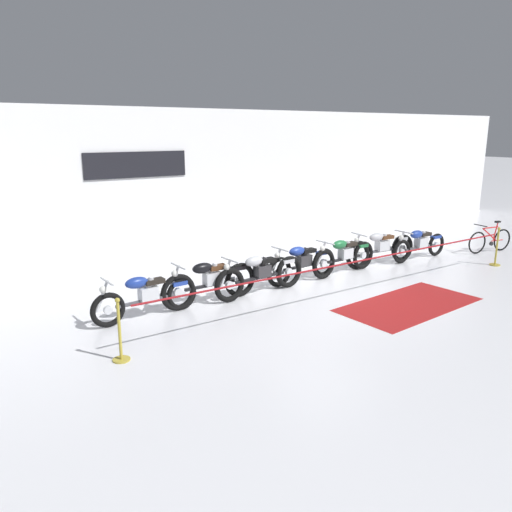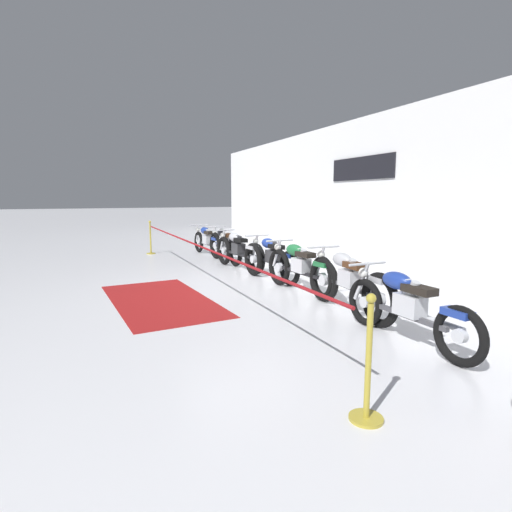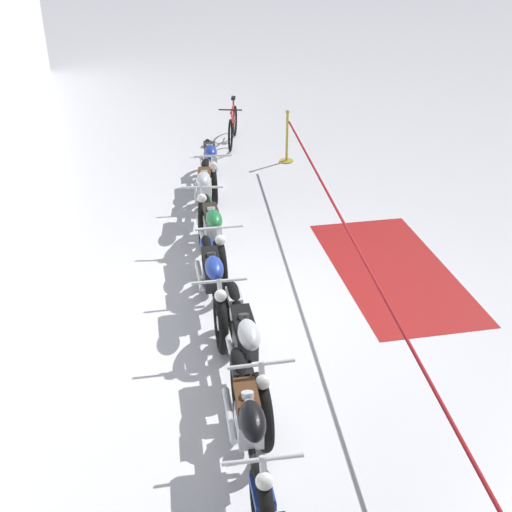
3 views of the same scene
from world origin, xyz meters
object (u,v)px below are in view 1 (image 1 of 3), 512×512
motorcycle_blue_3 (302,263)px  floor_banner (409,304)px  motorcycle_black_1 (210,282)px  motorcycle_silver_5 (380,248)px  stanchion_far_left (307,278)px  motorcycle_silver_2 (260,274)px  motorcycle_blue_0 (146,296)px  stanchion_mid_left (496,252)px  motorcycle_green_4 (344,256)px  bicycle (490,240)px  motorcycle_blue_6 (419,244)px

motorcycle_blue_3 → floor_banner: motorcycle_blue_3 is taller
motorcycle_black_1 → motorcycle_silver_5: (5.33, 0.15, -0.00)m
stanchion_far_left → motorcycle_silver_2: bearing=93.6°
motorcycle_blue_0 → floor_banner: motorcycle_blue_0 is taller
motorcycle_silver_2 → stanchion_mid_left: 6.90m
motorcycle_black_1 → motorcycle_blue_3: bearing=3.7°
motorcycle_black_1 → stanchion_far_left: size_ratio=0.22×
motorcycle_green_4 → bicycle: motorcycle_green_4 is taller
motorcycle_silver_2 → stanchion_mid_left: stanchion_mid_left is taller
stanchion_far_left → floor_banner: stanchion_far_left is taller
motorcycle_blue_3 → stanchion_mid_left: 5.62m
motorcycle_silver_5 → motorcycle_blue_6: motorcycle_silver_5 is taller
motorcycle_blue_3 → bicycle: (6.61, -0.80, -0.10)m
stanchion_mid_left → floor_banner: stanchion_mid_left is taller
floor_banner → motorcycle_silver_5: bearing=49.5°
motorcycle_silver_2 → floor_banner: bearing=-46.0°
stanchion_far_left → motorcycle_blue_3: bearing=53.5°
stanchion_far_left → stanchion_mid_left: (6.64, -0.00, -0.38)m
motorcycle_blue_0 → floor_banner: bearing=-25.6°
motorcycle_blue_0 → motorcycle_silver_2: bearing=-0.7°
motorcycle_black_1 → stanchion_far_left: stanchion_far_left is taller
motorcycle_black_1 → motorcycle_blue_6: motorcycle_black_1 is taller
motorcycle_silver_2 → motorcycle_black_1: bearing=175.6°
motorcycle_black_1 → motorcycle_green_4: motorcycle_black_1 is taller
motorcycle_blue_0 → motorcycle_blue_3: size_ratio=1.02×
motorcycle_silver_2 → bicycle: bearing=-3.8°
motorcycle_blue_6 → stanchion_mid_left: bearing=-52.5°
motorcycle_blue_3 → motorcycle_blue_6: (4.12, -0.19, -0.01)m
stanchion_mid_left → motorcycle_silver_5: bearing=146.2°
motorcycle_black_1 → motorcycle_silver_5: bearing=1.6°
bicycle → stanchion_mid_left: 1.61m
bicycle → motorcycle_blue_0: bearing=177.0°
motorcycle_blue_6 → motorcycle_black_1: bearing=179.8°
stanchion_mid_left → floor_banner: bearing=-169.8°
stanchion_mid_left → motorcycle_blue_0: bearing=170.7°
motorcycle_blue_3 → stanchion_mid_left: (5.33, -1.77, -0.11)m
motorcycle_silver_2 → motorcycle_blue_3: motorcycle_silver_2 is taller
motorcycle_silver_5 → stanchion_mid_left: size_ratio=2.26×
motorcycle_green_4 → motorcycle_silver_5: motorcycle_silver_5 is taller
motorcycle_green_4 → stanchion_mid_left: (4.02, -1.70, -0.12)m
motorcycle_black_1 → floor_banner: 4.24m
motorcycle_silver_2 → motorcycle_silver_5: motorcycle_silver_5 is taller
motorcycle_blue_0 → motorcycle_silver_5: bearing=1.8°
motorcycle_blue_6 → stanchion_far_left: 5.66m
bicycle → motorcycle_blue_3: bearing=173.1°
motorcycle_blue_3 → bicycle: bearing=-6.9°
motorcycle_blue_0 → motorcycle_silver_5: 6.79m
motorcycle_green_4 → stanchion_far_left: 3.13m
motorcycle_silver_2 → floor_banner: motorcycle_silver_2 is taller
motorcycle_blue_0 → stanchion_mid_left: (9.40, -1.54, -0.10)m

